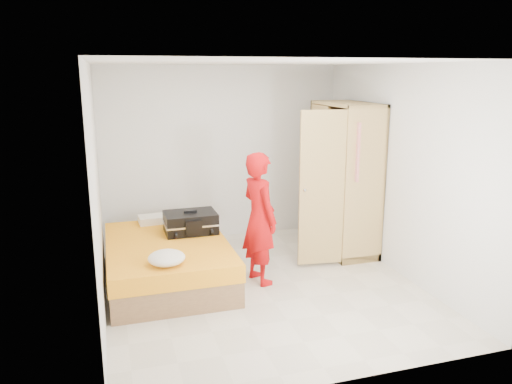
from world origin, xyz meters
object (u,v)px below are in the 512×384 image
object	(u,v)px
bed	(168,261)
wardrobe	(343,183)
person	(259,218)
round_cushion	(167,258)
suitcase	(191,222)

from	to	relation	value
bed	wardrobe	xyz separation A→B (m)	(2.50, 0.36, 0.75)
bed	person	bearing A→B (deg)	-17.28
person	round_cushion	world-z (taller)	person
wardrobe	person	xyz separation A→B (m)	(-1.43, -0.69, -0.20)
bed	person	size ratio (longest dim) A/B	1.26
wardrobe	person	bearing A→B (deg)	-154.18
wardrobe	suitcase	size ratio (longest dim) A/B	3.12
bed	wardrobe	bearing A→B (deg)	8.18
suitcase	round_cushion	bearing A→B (deg)	-113.31
suitcase	round_cushion	xyz separation A→B (m)	(-0.43, -1.03, -0.05)
wardrobe	person	distance (m)	1.60
wardrobe	bed	bearing A→B (deg)	-171.82
wardrobe	round_cushion	size ratio (longest dim) A/B	5.30
person	round_cushion	xyz separation A→B (m)	(-1.16, -0.40, -0.22)
suitcase	round_cushion	world-z (taller)	suitcase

